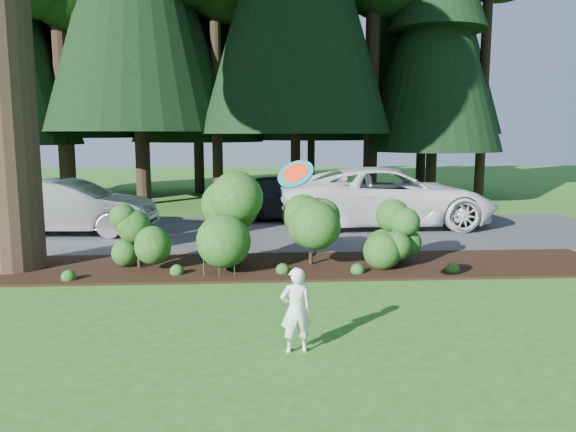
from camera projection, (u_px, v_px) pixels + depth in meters
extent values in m
plane|color=#27601B|center=(230.00, 318.00, 8.66)|extent=(80.00, 80.00, 0.00)
cube|color=black|center=(236.00, 267.00, 11.86)|extent=(16.00, 2.50, 0.05)
cube|color=#38383A|center=(240.00, 232.00, 16.06)|extent=(22.00, 6.00, 0.03)
sphere|color=#144314|center=(138.00, 239.00, 11.59)|extent=(1.08, 1.08, 1.08)
cylinder|color=black|center=(139.00, 263.00, 11.67)|extent=(0.08, 0.08, 0.30)
sphere|color=#144314|center=(225.00, 226.00, 11.47)|extent=(1.35, 1.35, 1.35)
cylinder|color=black|center=(226.00, 264.00, 11.58)|extent=(0.08, 0.08, 0.30)
sphere|color=#144314|center=(311.00, 228.00, 11.89)|extent=(1.26, 1.26, 1.26)
cylinder|color=black|center=(311.00, 259.00, 11.99)|extent=(0.08, 0.08, 0.30)
sphere|color=#144314|center=(397.00, 234.00, 11.82)|extent=(1.17, 1.17, 1.17)
cylinder|color=black|center=(396.00, 260.00, 11.90)|extent=(0.08, 0.08, 0.30)
cylinder|color=#144314|center=(204.00, 266.00, 10.95)|extent=(0.01, 0.01, 0.50)
sphere|color=white|center=(203.00, 253.00, 10.91)|extent=(0.09, 0.09, 0.09)
cylinder|color=#144314|center=(219.00, 266.00, 10.97)|extent=(0.01, 0.01, 0.50)
sphere|color=white|center=(219.00, 253.00, 10.93)|extent=(0.09, 0.09, 0.09)
cylinder|color=#144314|center=(234.00, 266.00, 10.99)|extent=(0.01, 0.01, 0.50)
sphere|color=white|center=(234.00, 252.00, 10.95)|extent=(0.09, 0.09, 0.09)
cylinder|color=black|center=(63.00, 89.00, 21.87)|extent=(0.50, 0.50, 9.10)
cylinder|color=black|center=(143.00, 72.00, 22.45)|extent=(0.50, 0.50, 10.50)
cylinder|color=black|center=(216.00, 92.00, 21.28)|extent=(0.50, 0.50, 8.75)
cylinder|color=black|center=(293.00, 63.00, 22.28)|extent=(0.50, 0.50, 11.20)
cylinder|color=black|center=(362.00, 88.00, 23.58)|extent=(0.50, 0.50, 9.45)
cylinder|color=black|center=(432.00, 67.00, 22.15)|extent=(0.50, 0.50, 10.85)
cylinder|color=black|center=(474.00, 85.00, 24.36)|extent=(0.50, 0.50, 9.80)
cylinder|color=black|center=(68.00, 72.00, 25.61)|extent=(0.50, 0.50, 11.20)
cylinder|color=black|center=(189.00, 79.00, 25.51)|extent=(0.50, 0.50, 10.50)
cone|color=black|center=(187.00, 11.00, 25.07)|extent=(6.60, 6.60, 11.25)
cylinder|color=black|center=(317.00, 67.00, 26.76)|extent=(0.50, 0.50, 11.90)
cylinder|color=black|center=(423.00, 86.00, 26.71)|extent=(0.50, 0.50, 10.15)
cone|color=black|center=(425.00, 22.00, 26.28)|extent=(6.38, 6.38, 10.88)
imported|color=#BABABF|center=(69.00, 207.00, 15.60)|extent=(4.73, 1.90, 1.53)
imported|color=silver|center=(387.00, 197.00, 16.94)|extent=(6.45, 3.02, 1.79)
imported|color=black|center=(291.00, 198.00, 18.33)|extent=(4.83, 2.08, 1.39)
imported|color=white|center=(296.00, 310.00, 7.24)|extent=(0.43, 0.31, 1.13)
cylinder|color=#16797D|center=(296.00, 174.00, 7.28)|extent=(0.57, 0.42, 0.48)
cylinder|color=#F63314|center=(296.00, 173.00, 7.28)|extent=(0.40, 0.30, 0.33)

